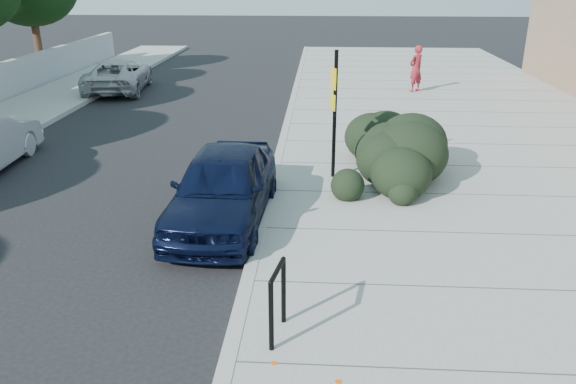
# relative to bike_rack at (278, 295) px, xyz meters

# --- Properties ---
(ground) EXTENTS (120.00, 120.00, 0.00)m
(ground) POSITION_rel_bike_rack_xyz_m (-0.60, 1.40, -0.77)
(ground) COLOR black
(ground) RESTS_ON ground
(sidewalk_near) EXTENTS (11.20, 50.00, 0.15)m
(sidewalk_near) POSITION_rel_bike_rack_xyz_m (5.00, 6.40, -0.70)
(sidewalk_near) COLOR gray
(sidewalk_near) RESTS_ON ground
(curb_near) EXTENTS (0.22, 50.00, 0.17)m
(curb_near) POSITION_rel_bike_rack_xyz_m (-0.60, 6.40, -0.69)
(curb_near) COLOR #9E9E99
(curb_near) RESTS_ON ground
(bike_rack) EXTENTS (0.18, 0.70, 1.03)m
(bike_rack) POSITION_rel_bike_rack_xyz_m (0.00, 0.00, 0.00)
(bike_rack) COLOR black
(bike_rack) RESTS_ON sidewalk_near
(sign_post) EXTENTS (0.16, 0.33, 2.99)m
(sign_post) POSITION_rel_bike_rack_xyz_m (0.81, 6.40, 1.06)
(sign_post) COLOR black
(sign_post) RESTS_ON sidewalk_near
(hedge) EXTENTS (2.28, 4.29, 1.58)m
(hedge) POSITION_rel_bike_rack_xyz_m (2.07, 6.81, 0.17)
(hedge) COLOR black
(hedge) RESTS_ON sidewalk_near
(sedan_navy) EXTENTS (1.99, 4.54, 1.52)m
(sedan_navy) POSITION_rel_bike_rack_xyz_m (-1.40, 3.96, -0.01)
(sedan_navy) COLOR black
(sedan_navy) RESTS_ON ground
(suv_silver) EXTENTS (2.81, 5.06, 1.34)m
(suv_silver) POSITION_rel_bike_rack_xyz_m (-8.10, 17.04, -0.10)
(suv_silver) COLOR #AEB1B4
(suv_silver) RESTS_ON ground
(pedestrian) EXTENTS (0.81, 0.78, 1.86)m
(pedestrian) POSITION_rel_bike_rack_xyz_m (4.32, 16.96, 0.31)
(pedestrian) COLOR maroon
(pedestrian) RESTS_ON sidewalk_near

